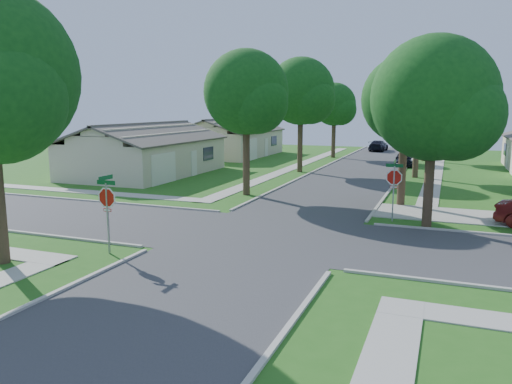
{
  "coord_description": "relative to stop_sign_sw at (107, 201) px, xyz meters",
  "views": [
    {
      "loc": [
        7.06,
        -19.69,
        5.49
      ],
      "look_at": [
        -1.13,
        1.45,
        1.6
      ],
      "focal_mm": 35.0,
      "sensor_mm": 36.0,
      "label": 1
    }
  ],
  "objects": [
    {
      "name": "stop_sign_ne",
      "position": [
        9.4,
        9.4,
        0.0
      ],
      "size": [
        1.05,
        0.8,
        2.98
      ],
      "color": "gray",
      "rests_on": "ground"
    },
    {
      "name": "tree_e_mid",
      "position": [
        9.46,
        25.71,
        4.22
      ],
      "size": [
        5.59,
        5.4,
        9.21
      ],
      "color": "#38281C",
      "rests_on": "ground"
    },
    {
      "name": "car_curb_east",
      "position": [
        7.9,
        33.2,
        -1.39
      ],
      "size": [
        1.92,
        3.88,
        1.27
      ],
      "primitive_type": "imported",
      "rotation": [
        0.0,
        0.0,
        0.11
      ],
      "color": "black",
      "rests_on": "ground"
    },
    {
      "name": "house_nw_far",
      "position": [
        -11.29,
        36.7,
        -0.51
      ],
      "size": [
        8.42,
        13.6,
        4.23
      ],
      "color": "#C0B198",
      "rests_on": "ground"
    },
    {
      "name": "tree_e_far",
      "position": [
        9.45,
        38.71,
        3.95
      ],
      "size": [
        5.17,
        5.0,
        8.72
      ],
      "color": "#38281C",
      "rests_on": "ground"
    },
    {
      "name": "tree_ne_corner",
      "position": [
        11.06,
        8.91,
        3.56
      ],
      "size": [
        5.8,
        5.6,
        8.66
      ],
      "color": "#38281C",
      "rests_on": "ground"
    },
    {
      "name": "tree_w_far",
      "position": [
        0.05,
        38.71,
        3.48
      ],
      "size": [
        4.76,
        4.6,
        8.04
      ],
      "color": "#38281C",
      "rests_on": "ground"
    },
    {
      "name": "sidewalk_ne",
      "position": [
        10.8,
        30.7,
        -2.01
      ],
      "size": [
        1.2,
        40.0,
        0.04
      ],
      "primitive_type": "cube",
      "color": "#9E9B91",
      "rests_on": "ground"
    },
    {
      "name": "house_nw_near",
      "position": [
        -11.29,
        19.7,
        -0.51
      ],
      "size": [
        8.42,
        13.6,
        4.23
      ],
      "color": "#C0B198",
      "rests_on": "ground"
    },
    {
      "name": "tree_w_mid",
      "position": [
        0.06,
        25.71,
        4.46
      ],
      "size": [
        5.8,
        5.6,
        9.56
      ],
      "color": "#38281C",
      "rests_on": "ground"
    },
    {
      "name": "tree_e_near",
      "position": [
        9.45,
        13.71,
        3.61
      ],
      "size": [
        4.97,
        4.8,
        8.28
      ],
      "color": "#38281C",
      "rests_on": "ground"
    },
    {
      "name": "stop_sign_sw",
      "position": [
        0.0,
        0.0,
        0.0
      ],
      "size": [
        1.05,
        0.8,
        2.98
      ],
      "color": "gray",
      "rests_on": "ground"
    },
    {
      "name": "ground",
      "position": [
        4.7,
        4.7,
        -2.03
      ],
      "size": [
        100.0,
        100.0,
        0.0
      ],
      "primitive_type": "plane",
      "color": "#265E19",
      "rests_on": "ground"
    },
    {
      "name": "driveway",
      "position": [
        12.6,
        11.8,
        -2.01
      ],
      "size": [
        8.8,
        3.6,
        0.05
      ],
      "primitive_type": "cube",
      "color": "#9E9B91",
      "rests_on": "ground"
    },
    {
      "name": "car_curb_west",
      "position": [
        3.5,
        48.81,
        -1.36
      ],
      "size": [
        2.11,
        4.68,
        1.33
      ],
      "primitive_type": "imported",
      "rotation": [
        0.0,
        0.0,
        3.09
      ],
      "color": "black",
      "rests_on": "ground"
    },
    {
      "name": "sidewalk_nw",
      "position": [
        -1.4,
        30.7,
        -2.01
      ],
      "size": [
        1.2,
        40.0,
        0.04
      ],
      "primitive_type": "cube",
      "color": "#9E9B91",
      "rests_on": "ground"
    },
    {
      "name": "tree_w_near",
      "position": [
        0.06,
        13.71,
        4.08
      ],
      "size": [
        5.38,
        5.2,
        8.97
      ],
      "color": "#38281C",
      "rests_on": "ground"
    },
    {
      "name": "road_ns",
      "position": [
        4.7,
        4.7,
        -2.03
      ],
      "size": [
        7.0,
        100.0,
        0.02
      ],
      "primitive_type": "cube",
      "color": "#333335",
      "rests_on": "ground"
    }
  ]
}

